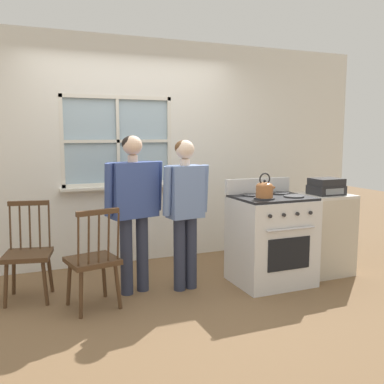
% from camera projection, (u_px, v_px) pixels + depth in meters
% --- Properties ---
extents(ground_plane, '(16.00, 16.00, 0.00)m').
position_uv_depth(ground_plane, '(171.00, 300.00, 4.06)').
color(ground_plane, brown).
extents(wall_back, '(6.40, 0.16, 2.70)m').
position_uv_depth(wall_back, '(133.00, 153.00, 5.17)').
color(wall_back, silver).
rests_on(wall_back, ground_plane).
extents(chair_by_window, '(0.49, 0.48, 0.93)m').
position_uv_depth(chair_by_window, '(28.00, 255.00, 4.03)').
color(chair_by_window, '#4C331E').
rests_on(chair_by_window, ground_plane).
extents(chair_near_wall, '(0.49, 0.48, 0.93)m').
position_uv_depth(chair_near_wall, '(93.00, 261.00, 3.82)').
color(chair_near_wall, '#4C331E').
rests_on(chair_near_wall, ground_plane).
extents(person_elderly_left, '(0.62, 0.31, 1.55)m').
position_uv_depth(person_elderly_left, '(133.00, 199.00, 4.14)').
color(person_elderly_left, '#2D3347').
rests_on(person_elderly_left, ground_plane).
extents(person_teen_center, '(0.50, 0.25, 1.51)m').
position_uv_depth(person_teen_center, '(185.00, 202.00, 4.24)').
color(person_teen_center, '#2D3347').
rests_on(person_teen_center, ground_plane).
extents(stove, '(0.78, 0.68, 1.08)m').
position_uv_depth(stove, '(271.00, 239.00, 4.48)').
color(stove, silver).
rests_on(stove, ground_plane).
extents(kettle, '(0.21, 0.17, 0.25)m').
position_uv_depth(kettle, '(265.00, 189.00, 4.22)').
color(kettle, '#A86638').
rests_on(kettle, stove).
extents(potted_plant, '(0.16, 0.16, 0.28)m').
position_uv_depth(potted_plant, '(127.00, 179.00, 5.09)').
color(potted_plant, '#42474C').
rests_on(potted_plant, wall_back).
extents(side_counter, '(0.55, 0.50, 0.90)m').
position_uv_depth(side_counter, '(323.00, 234.00, 4.81)').
color(side_counter, beige).
rests_on(side_counter, ground_plane).
extents(stereo, '(0.34, 0.29, 0.18)m').
position_uv_depth(stereo, '(326.00, 187.00, 4.72)').
color(stereo, '#232326').
rests_on(stereo, side_counter).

